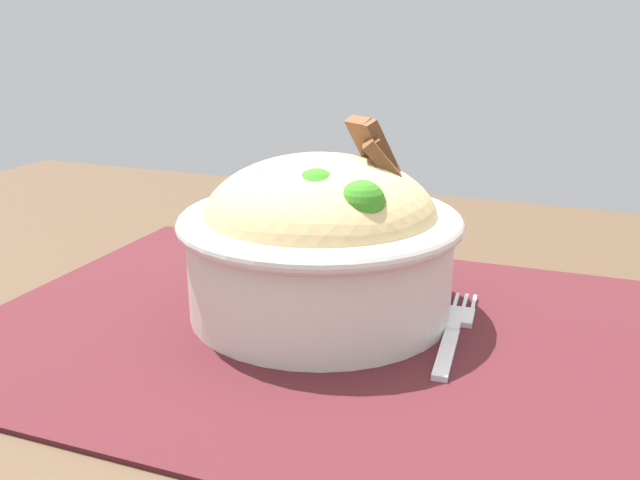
{
  "coord_description": "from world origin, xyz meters",
  "views": [
    {
      "loc": [
        0.1,
        -0.35,
        0.93
      ],
      "look_at": [
        -0.06,
        0.03,
        0.79
      ],
      "focal_mm": 37.42,
      "sensor_mm": 36.0,
      "label": 1
    }
  ],
  "objects": [
    {
      "name": "placemat",
      "position": [
        -0.03,
        0.01,
        0.74
      ],
      "size": [
        0.48,
        0.33,
        0.0
      ],
      "primitive_type": "cube",
      "rotation": [
        0.0,
        0.0,
        0.03
      ],
      "color": "#47191E",
      "rests_on": "table"
    },
    {
      "name": "fork",
      "position": [
        0.03,
        0.04,
        0.75
      ],
      "size": [
        0.03,
        0.12,
        0.0
      ],
      "color": "silver",
      "rests_on": "placemat"
    },
    {
      "name": "table",
      "position": [
        0.0,
        0.0,
        0.68
      ],
      "size": [
        1.28,
        0.8,
        0.74
      ],
      "color": "#4C3826",
      "rests_on": "ground_plane"
    },
    {
      "name": "bowl",
      "position": [
        -0.06,
        0.03,
        0.79
      ],
      "size": [
        0.19,
        0.19,
        0.13
      ],
      "color": "silver",
      "rests_on": "placemat"
    }
  ]
}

